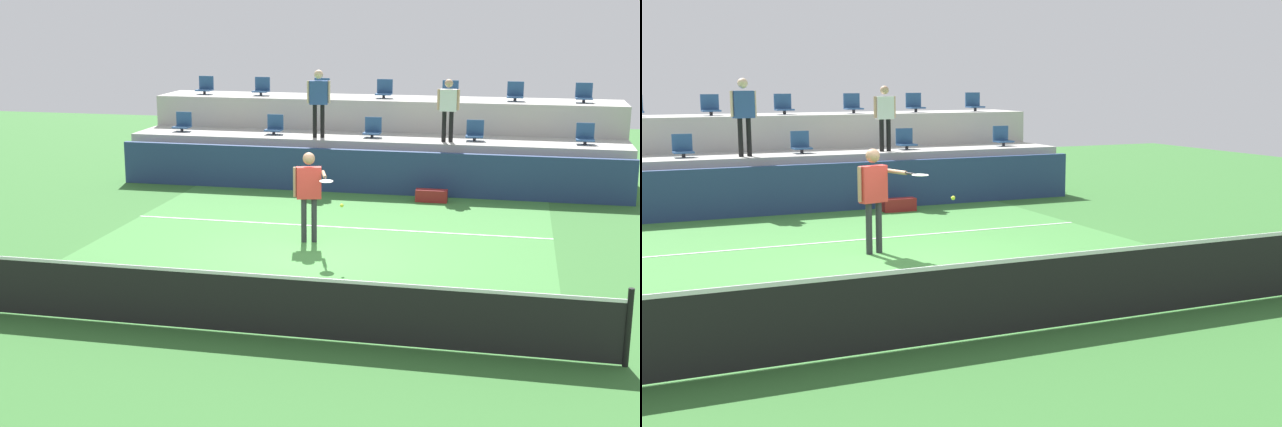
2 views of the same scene
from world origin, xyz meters
The scene contains 24 objects.
ground_plane centered at (0.00, 0.00, 0.00)m, with size 40.00×40.00×0.00m, color #336B2D.
court_inner_paint centered at (0.00, 1.00, 0.00)m, with size 9.00×10.00×0.01m, color #3D7F38.
court_service_line centered at (0.00, 2.40, 0.01)m, with size 9.00×0.06×0.00m, color white.
tennis_net centered at (0.00, -4.00, 0.50)m, with size 10.48×0.08×1.07m.
sponsor_backboard centered at (0.00, 6.00, 0.55)m, with size 13.00×0.16×1.10m, color navy.
seating_tier_lower centered at (0.00, 7.30, 0.62)m, with size 13.00×1.80×1.25m, color #ADAAA3.
seating_tier_upper centered at (0.00, 9.10, 1.05)m, with size 13.00×1.80×2.10m, color #ADAAA3.
stadium_chair_lower_far_left centered at (-5.34, 7.23, 1.46)m, with size 0.44×0.40×0.52m.
stadium_chair_lower_left centered at (-2.71, 7.23, 1.46)m, with size 0.44×0.40×0.52m.
stadium_chair_lower_center centered at (-0.03, 7.23, 1.46)m, with size 0.44×0.40×0.52m.
stadium_chair_lower_right centered at (2.62, 7.23, 1.46)m, with size 0.44×0.40×0.52m.
stadium_chair_lower_far_right centered at (5.34, 7.23, 1.46)m, with size 0.44×0.40×0.52m.
stadium_chair_upper_far_left centered at (-5.31, 9.03, 2.31)m, with size 0.44×0.40×0.52m.
stadium_chair_upper_left centered at (-3.59, 9.03, 2.31)m, with size 0.44×0.40×0.52m.
stadium_chair_upper_mid_left centered at (-1.82, 9.03, 2.31)m, with size 0.44×0.40×0.52m.
stadium_chair_upper_center centered at (-0.01, 9.03, 2.31)m, with size 0.44×0.40×0.52m.
stadium_chair_upper_mid_right centered at (1.82, 9.03, 2.31)m, with size 0.44×0.40×0.52m.
stadium_chair_upper_right centered at (3.57, 9.03, 2.31)m, with size 0.44×0.40×0.52m.
stadium_chair_upper_far_right centered at (5.36, 9.03, 2.31)m, with size 0.44×0.40×0.52m.
tennis_player centered at (-0.27, 1.08, 1.12)m, with size 1.01×1.17×1.82m.
spectator_in_white centered at (-1.40, 6.85, 2.32)m, with size 0.61×0.28×1.76m.
spectator_leaning_on_rail centered at (1.95, 6.85, 2.19)m, with size 0.56×0.22×1.58m.
tennis_ball centered at (0.64, -0.18, 1.08)m, with size 0.07×0.07×0.07m.
equipment_bag centered at (1.74, 5.35, 0.15)m, with size 0.76×0.28×0.30m, color maroon.
Camera 1 is at (3.65, -15.23, 4.57)m, focal length 48.83 mm.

